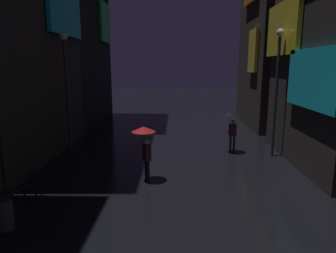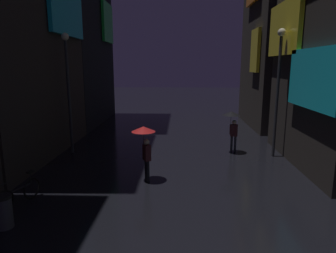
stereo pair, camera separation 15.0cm
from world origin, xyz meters
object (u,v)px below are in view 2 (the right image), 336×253
at_px(bicycle_parked_at_storefront, 19,194).
at_px(trash_bin, 4,212).
at_px(streetlamp_left_far, 68,80).
at_px(pedestrian_near_crossing_black, 232,120).
at_px(streetlamp_right_far, 278,80).
at_px(pedestrian_foreground_left_red, 145,138).

relative_size(bicycle_parked_at_storefront, trash_bin, 1.90).
xyz_separation_m(streetlamp_left_far, trash_bin, (0.70, -7.18, -3.17)).
distance_m(pedestrian_near_crossing_black, bicycle_parked_at_storefront, 9.92).
height_order(streetlamp_right_far, trash_bin, streetlamp_right_far).
height_order(pedestrian_near_crossing_black, trash_bin, pedestrian_near_crossing_black).
height_order(bicycle_parked_at_storefront, streetlamp_right_far, streetlamp_right_far).
bearing_deg(trash_bin, bicycle_parked_at_storefront, 102.62).
relative_size(pedestrian_near_crossing_black, trash_bin, 2.28).
distance_m(bicycle_parked_at_storefront, trash_bin, 1.36).
bearing_deg(streetlamp_left_far, streetlamp_right_far, -1.51).
bearing_deg(bicycle_parked_at_storefront, pedestrian_foreground_left_red, 30.73).
distance_m(bicycle_parked_at_storefront, streetlamp_left_far, 6.71).
bearing_deg(pedestrian_foreground_left_red, streetlamp_left_far, 138.64).
distance_m(pedestrian_foreground_left_red, pedestrian_near_crossing_black, 5.57).
xyz_separation_m(bicycle_parked_at_storefront, trash_bin, (0.30, -1.32, 0.08)).
distance_m(pedestrian_near_crossing_black, streetlamp_right_far, 2.88).
bearing_deg(pedestrian_foreground_left_red, trash_bin, -134.15).
relative_size(pedestrian_near_crossing_black, streetlamp_right_far, 0.35).
height_order(bicycle_parked_at_storefront, streetlamp_left_far, streetlamp_left_far).
bearing_deg(streetlamp_right_far, streetlamp_left_far, 178.49).
xyz_separation_m(bicycle_parked_at_storefront, streetlamp_right_far, (9.60, 5.59, 3.31)).
bearing_deg(streetlamp_left_far, pedestrian_near_crossing_black, 2.31).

